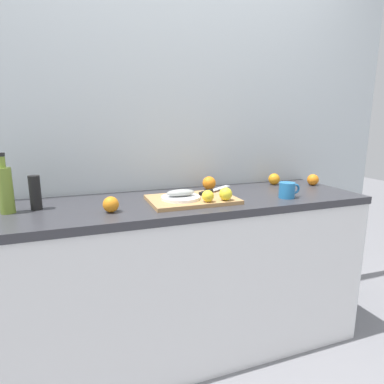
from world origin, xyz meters
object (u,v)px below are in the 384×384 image
(orange_0, at_px, (111,204))
(pepper_mill, at_px, (35,193))
(lemon_0, at_px, (226,194))
(olive_oil_bottle, at_px, (5,189))
(chef_knife, at_px, (212,191))
(white_plate, at_px, (181,198))
(cutting_board, at_px, (192,199))
(coffee_mug_0, at_px, (287,190))
(fish_fillet, at_px, (181,193))

(orange_0, relative_size, pepper_mill, 0.45)
(lemon_0, xyz_separation_m, pepper_mill, (-0.89, 0.22, 0.03))
(lemon_0, relative_size, olive_oil_bottle, 0.24)
(chef_knife, relative_size, orange_0, 3.48)
(chef_knife, distance_m, orange_0, 0.59)
(lemon_0, bearing_deg, orange_0, 175.34)
(white_plate, height_order, olive_oil_bottle, olive_oil_bottle)
(lemon_0, height_order, pepper_mill, pepper_mill)
(cutting_board, relative_size, olive_oil_bottle, 1.63)
(white_plate, relative_size, orange_0, 2.72)
(white_plate, distance_m, chef_knife, 0.23)
(olive_oil_bottle, relative_size, orange_0, 3.74)
(chef_knife, bearing_deg, coffee_mug_0, -60.57)
(cutting_board, relative_size, white_plate, 2.24)
(coffee_mug_0, bearing_deg, pepper_mill, 170.79)
(olive_oil_bottle, bearing_deg, white_plate, -6.32)
(lemon_0, bearing_deg, pepper_mill, 166.32)
(fish_fillet, height_order, lemon_0, lemon_0)
(cutting_board, height_order, fish_fillet, fish_fillet)
(pepper_mill, bearing_deg, fish_fillet, -9.36)
(white_plate, distance_m, pepper_mill, 0.69)
(cutting_board, xyz_separation_m, lemon_0, (0.14, -0.11, 0.04))
(chef_knife, relative_size, coffee_mug_0, 2.03)
(chef_knife, bearing_deg, lemon_0, -126.28)
(cutting_board, distance_m, coffee_mug_0, 0.53)
(white_plate, xyz_separation_m, fish_fillet, (0.00, 0.00, 0.03))
(olive_oil_bottle, xyz_separation_m, pepper_mill, (0.12, 0.02, -0.03))
(chef_knife, bearing_deg, olive_oil_bottle, 146.22)
(white_plate, bearing_deg, pepper_mill, 170.64)
(cutting_board, distance_m, fish_fillet, 0.08)
(fish_fillet, height_order, pepper_mill, pepper_mill)
(fish_fillet, distance_m, olive_oil_bottle, 0.81)
(olive_oil_bottle, distance_m, pepper_mill, 0.12)
(orange_0, height_order, pepper_mill, pepper_mill)
(coffee_mug_0, bearing_deg, lemon_0, -178.34)
(lemon_0, bearing_deg, cutting_board, 140.70)
(fish_fillet, height_order, orange_0, orange_0)
(chef_knife, distance_m, lemon_0, 0.20)
(white_plate, bearing_deg, orange_0, -170.77)
(olive_oil_bottle, relative_size, pepper_mill, 1.69)
(white_plate, relative_size, lemon_0, 3.02)
(cutting_board, distance_m, olive_oil_bottle, 0.88)
(fish_fillet, relative_size, pepper_mill, 0.92)
(fish_fillet, xyz_separation_m, coffee_mug_0, (0.58, -0.09, -0.01))
(fish_fillet, bearing_deg, olive_oil_bottle, 173.68)
(chef_knife, xyz_separation_m, olive_oil_bottle, (-1.01, -0.00, 0.08))
(cutting_board, distance_m, orange_0, 0.43)
(lemon_0, relative_size, pepper_mill, 0.41)
(white_plate, distance_m, coffee_mug_0, 0.59)
(lemon_0, height_order, orange_0, lemon_0)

